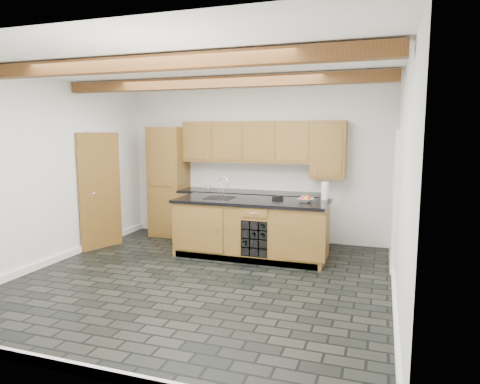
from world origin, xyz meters
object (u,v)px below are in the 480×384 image
(island, at_px, (251,228))
(paper_towel, at_px, (325,191))
(fruit_bowl, at_px, (306,200))
(kitchen_scale, at_px, (278,198))

(island, height_order, paper_towel, paper_towel)
(fruit_bowl, height_order, paper_towel, paper_towel)
(island, bearing_deg, kitchen_scale, 23.68)
(island, bearing_deg, paper_towel, 18.17)
(paper_towel, bearing_deg, fruit_bowl, -128.45)
(island, height_order, fruit_bowl, fruit_bowl)
(kitchen_scale, relative_size, fruit_bowl, 0.84)
(island, distance_m, kitchen_scale, 0.65)
(kitchen_scale, xyz_separation_m, paper_towel, (0.73, 0.20, 0.12))
(kitchen_scale, bearing_deg, island, -172.64)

